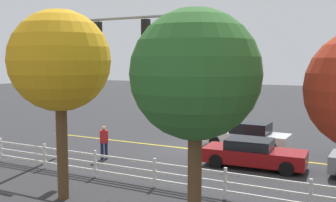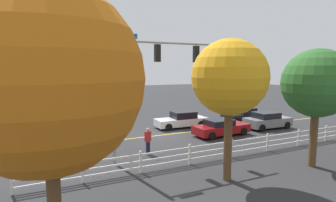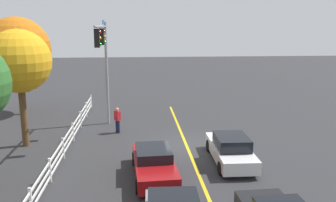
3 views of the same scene
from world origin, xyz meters
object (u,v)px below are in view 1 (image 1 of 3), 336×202
pedestrian (104,141)px  tree_3 (60,62)px  car_0 (248,135)px  car_1 (253,154)px  tree_1 (195,75)px

pedestrian → tree_3: size_ratio=0.25×
car_0 → tree_3: (3.51, 11.22, 4.22)m
pedestrian → car_1: bearing=-113.5°
car_1 → tree_3: tree_3 is taller
car_0 → pedestrian: 8.21m
car_1 → tree_3: (4.92, 7.23, 4.25)m
car_0 → pedestrian: pedestrian is taller
car_1 → pedestrian: pedestrian is taller
tree_3 → pedestrian: bearing=-68.3°
car_1 → tree_1: bearing=-89.9°
car_0 → tree_1: tree_1 is taller
tree_1 → tree_3: (5.35, -0.51, 0.36)m
car_0 → tree_1: bearing=100.3°
pedestrian → tree_1: tree_1 is taller
car_0 → car_1: (-1.42, 3.99, -0.04)m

